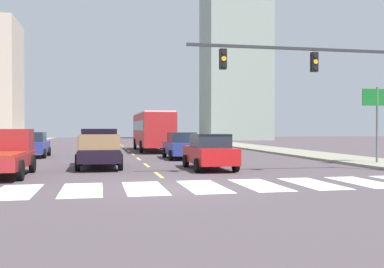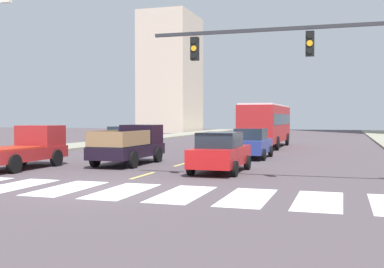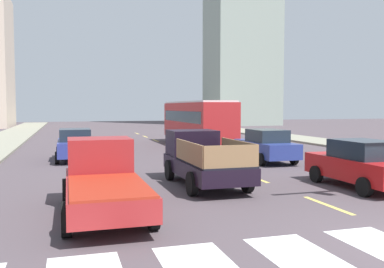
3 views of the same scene
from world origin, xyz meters
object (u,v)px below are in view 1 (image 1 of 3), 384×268
Objects in this scene: pickup_dark at (4,154)px; traffic_signal_gantry at (340,77)px; sedan_near_left at (210,152)px; direction_sign_green at (377,109)px; sedan_far at (33,145)px; pickup_stakebed at (99,149)px; city_bus at (152,128)px; sedan_near_right at (181,146)px.

traffic_signal_gantry reaches higher than pickup_dark.
direction_sign_green reaches higher than sedan_near_left.
traffic_signal_gantry is (14.24, -2.18, 3.33)m from pickup_dark.
pickup_dark reaches higher than sedan_far.
pickup_stakebed is 0.48× the size of city_bus.
traffic_signal_gantry is (5.82, -20.56, 2.30)m from city_bus.
pickup_dark is at bearing -141.60° from pickup_stakebed.
sedan_near_left is (5.22, -2.39, -0.08)m from pickup_stakebed.
pickup_stakebed is 0.50× the size of traffic_signal_gantry.
city_bus is 2.45× the size of sedan_near_left.
traffic_signal_gantry is (5.13, -10.48, 3.39)m from sedan_near_right.
city_bus is (4.51, 15.10, 1.02)m from pickup_stakebed.
pickup_dark is at bearing 171.31° from traffic_signal_gantry.
city_bus reaches higher than pickup_dark.
sedan_far is at bearing -143.60° from city_bus.
city_bus is (8.42, 18.38, 1.03)m from pickup_dark.
sedan_near_right is at bearing 116.10° from traffic_signal_gantry.
traffic_signal_gantry reaches higher than sedan_near_left.
city_bus reaches higher than pickup_stakebed.
direction_sign_green reaches higher than sedan_far.
pickup_dark is 0.48× the size of city_bus.
pickup_dark is (-3.91, -3.28, -0.02)m from pickup_stakebed.
direction_sign_green is at bearing -58.92° from city_bus.
traffic_signal_gantry is 2.45× the size of direction_sign_green.
sedan_near_right is at bearing 143.75° from direction_sign_green.
pickup_dark is 11.87m from sedan_far.
sedan_near_left is at bearing 149.01° from traffic_signal_gantry.
pickup_stakebed is 5.11m from pickup_dark.
sedan_near_left is at bearing -47.11° from sedan_far.
sedan_near_right is 0.43× the size of traffic_signal_gantry.
direction_sign_green is (9.41, -6.90, 2.17)m from sedan_near_right.
sedan_far is (-0.53, 11.86, -0.06)m from pickup_dark.
direction_sign_green is (4.28, 3.58, -1.21)m from traffic_signal_gantry.
city_bus is at bearing 91.79° from sedan_near_left.
pickup_stakebed is 12.14m from traffic_signal_gantry.
traffic_signal_gantry is at bearing -66.59° from sedan_near_right.
pickup_dark is at bearing -85.93° from sedan_far.
pickup_dark is 14.79m from traffic_signal_gantry.
pickup_dark is 0.50× the size of traffic_signal_gantry.
traffic_signal_gantry reaches higher than pickup_stakebed.
city_bus is 10.16m from sedan_near_right.
sedan_far is 1.00× the size of sedan_near_right.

